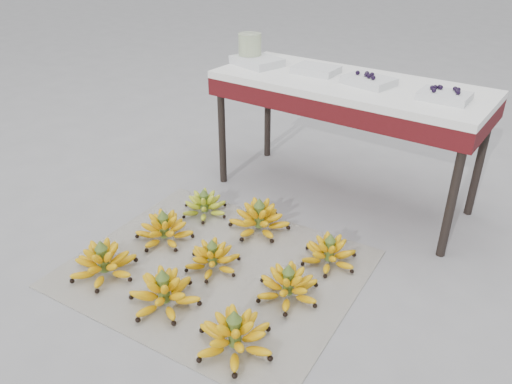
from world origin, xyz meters
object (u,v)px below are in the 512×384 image
Objects in this scene: bunch_front_center at (164,293)px; bunch_mid_left at (164,230)px; newspaper_mat at (216,268)px; tray_far_left at (257,61)px; bunch_back_right at (329,253)px; vendor_table at (348,95)px; tray_left at (316,70)px; tray_far_right at (445,95)px; bunch_front_right at (235,336)px; bunch_mid_right at (288,286)px; bunch_back_left at (204,205)px; tray_right at (369,80)px; bunch_front_left at (104,263)px; glass_jar at (250,48)px; bunch_mid_center at (213,258)px; bunch_back_center at (259,219)px.

bunch_front_center is 0.48m from bunch_mid_left.
tray_far_left is (-0.42, 0.92, 0.70)m from newspaper_mat.
vendor_table is at bearing 123.93° from bunch_back_right.
tray_left is at bearing 137.29° from bunch_back_right.
bunch_front_right is at bearing -102.07° from tray_far_right.
bunch_mid_right is 1.50× the size of tray_left.
tray_far_right reaches higher than vendor_table.
bunch_back_left is 1.17× the size of tray_right.
newspaper_mat is at bearing -154.67° from bunch_mid_right.
bunch_mid_right is (0.72, -0.01, -0.00)m from bunch_mid_left.
bunch_back_left is 1.31× the size of tray_left.
bunch_mid_right is at bearing 45.49° from bunch_front_left.
glass_jar reaches higher than tray_right.
tray_right is at bearing 35.26° from bunch_mid_left.
bunch_front_right is at bearing 19.65° from bunch_front_left.
vendor_table is (-0.26, 0.61, 0.54)m from bunch_back_right.
tray_far_left reaches higher than bunch_back_left.
bunch_mid_center is at bearing -125.20° from tray_far_right.
vendor_table is 0.23m from tray_left.
tray_far_right reaches higher than bunch_front_left.
bunch_front_left is 2.32× the size of glass_jar.
bunch_front_right reaches higher than bunch_mid_right.
bunch_back_center reaches higher than bunch_front_right.
bunch_front_center reaches higher than bunch_back_right.
glass_jar is (-0.14, 0.91, 0.70)m from bunch_mid_left.
bunch_front_center is 1.37m from vendor_table.
bunch_front_right is 1.00× the size of bunch_mid_center.
bunch_back_left is at bearing 173.83° from bunch_back_center.
glass_jar is at bearing 118.19° from bunch_back_left.
bunch_back_center reaches higher than bunch_front_center.
bunch_front_right is at bearing -42.38° from newspaper_mat.
newspaper_mat is 0.88× the size of vendor_table.
bunch_front_center is 1.52m from tray_far_right.
bunch_back_center is at bearing 25.59° from bunch_mid_left.
bunch_mid_right reaches higher than bunch_back_left.
tray_far_right is at bearing -3.15° from tray_right.
bunch_mid_center is 0.85× the size of bunch_back_center.
bunch_back_left is 1.07m from tray_right.
vendor_table is at bearing 96.06° from bunch_mid_center.
newspaper_mat is 3.99× the size of bunch_front_right.
bunch_mid_left is 0.48m from bunch_back_center.
tray_right is at bearing 176.85° from tray_far_right.
bunch_mid_left is at bearing -158.92° from bunch_mid_right.
tray_left reaches higher than bunch_mid_left.
bunch_mid_center is at bearing 61.54° from bunch_front_left.
bunch_mid_right is 1.09m from vendor_table.
bunch_front_center is at bearing -69.23° from glass_jar.
bunch_mid_left reaches higher than bunch_mid_center.
vendor_table reaches higher than bunch_mid_center.
tray_far_left reaches higher than bunch_back_right.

